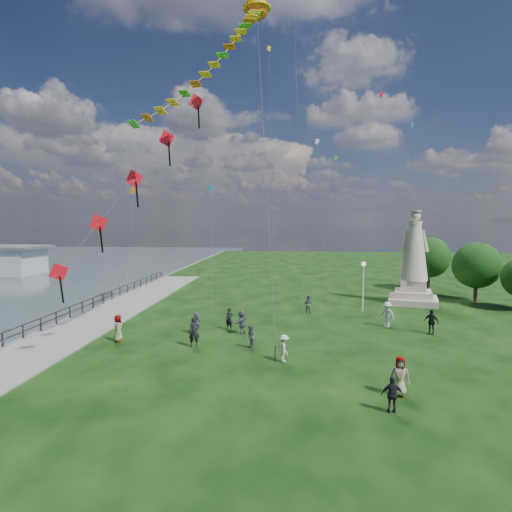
# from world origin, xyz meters

# --- Properties ---
(waterfront) EXTENTS (200.00, 200.00, 1.51)m
(waterfront) POSITION_xyz_m (-15.24, 8.99, -0.06)
(waterfront) COLOR #384B54
(waterfront) RESTS_ON ground
(statue) EXTENTS (5.28, 5.28, 8.81)m
(statue) POSITION_xyz_m (12.89, 20.98, 3.33)
(statue) COLOR #C0AA91
(statue) RESTS_ON ground
(lamppost) EXTENTS (0.40, 0.40, 4.33)m
(lamppost) POSITION_xyz_m (7.55, 16.99, 3.12)
(lamppost) COLOR silver
(lamppost) RESTS_ON ground
(tree_row) EXTENTS (8.81, 14.73, 6.06)m
(tree_row) POSITION_xyz_m (18.59, 24.48, 3.51)
(tree_row) COLOR #382314
(tree_row) RESTS_ON ground
(person_0) EXTENTS (0.77, 0.59, 1.87)m
(person_0) POSITION_xyz_m (-4.63, 5.35, 0.94)
(person_0) COLOR black
(person_0) RESTS_ON ground
(person_1) EXTENTS (0.68, 0.82, 1.46)m
(person_1) POSITION_xyz_m (-1.11, 5.32, 0.73)
(person_1) COLOR #595960
(person_1) RESTS_ON ground
(person_2) EXTENTS (0.77, 1.08, 1.51)m
(person_2) POSITION_xyz_m (1.00, 3.04, 0.76)
(person_2) COLOR silver
(person_2) RESTS_ON ground
(person_3) EXTENTS (0.91, 0.49, 1.51)m
(person_3) POSITION_xyz_m (5.53, -3.00, 0.76)
(person_3) COLOR black
(person_3) RESTS_ON ground
(person_4) EXTENTS (0.93, 0.63, 1.79)m
(person_4) POSITION_xyz_m (6.25, -1.21, 0.90)
(person_4) COLOR #595960
(person_4) RESTS_ON ground
(person_5) EXTENTS (0.82, 1.49, 1.52)m
(person_5) POSITION_xyz_m (-5.17, 8.44, 0.76)
(person_5) COLOR #595960
(person_5) RESTS_ON ground
(person_6) EXTENTS (0.66, 0.52, 1.57)m
(person_6) POSITION_xyz_m (-3.08, 9.74, 0.79)
(person_6) COLOR black
(person_6) RESTS_ON ground
(person_7) EXTENTS (0.88, 0.73, 1.55)m
(person_7) POSITION_xyz_m (2.78, 15.79, 0.78)
(person_7) COLOR #595960
(person_7) RESTS_ON ground
(person_8) EXTENTS (1.33, 1.25, 1.87)m
(person_8) POSITION_xyz_m (8.44, 11.55, 0.94)
(person_8) COLOR silver
(person_8) RESTS_ON ground
(person_9) EXTENTS (1.12, 1.06, 1.75)m
(person_9) POSITION_xyz_m (11.04, 9.70, 0.87)
(person_9) COLOR black
(person_9) RESTS_ON ground
(person_10) EXTENTS (0.78, 0.98, 1.75)m
(person_10) POSITION_xyz_m (-9.86, 6.15, 0.87)
(person_10) COLOR #595960
(person_10) RESTS_ON ground
(person_11) EXTENTS (1.19, 1.70, 1.68)m
(person_11) POSITION_xyz_m (-2.05, 8.67, 0.84)
(person_11) COLOR #595960
(person_11) RESTS_ON ground
(red_kite_train) EXTENTS (9.02, 9.35, 16.12)m
(red_kite_train) POSITION_xyz_m (-8.16, 4.58, 9.94)
(red_kite_train) COLOR black
(red_kite_train) RESTS_ON ground
(serpent_kite) EXTENTS (7.64, 13.05, 24.79)m
(serpent_kite) POSITION_xyz_m (-1.48, 13.06, 23.66)
(serpent_kite) COLOR black
(serpent_kite) RESTS_ON ground
(small_kites) EXTENTS (27.38, 18.79, 32.46)m
(small_kites) POSITION_xyz_m (2.39, 23.70, 15.26)
(small_kites) COLOR #166585
(small_kites) RESTS_ON ground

